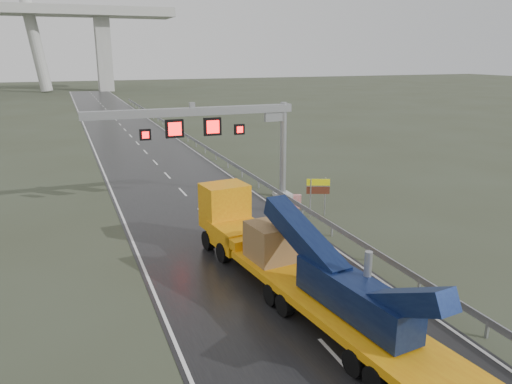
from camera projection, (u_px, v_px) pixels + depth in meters
name	position (u px, v px, depth m)	size (l,w,h in m)	color
ground	(310.00, 330.00, 19.93)	(400.00, 400.00, 0.00)	#353A28
road	(145.00, 152.00, 55.81)	(11.00, 200.00, 0.02)	black
guardrail	(225.00, 159.00, 48.79)	(0.20, 140.00, 1.40)	#909299
sign_gantry	(222.00, 127.00, 35.30)	(14.90, 1.20, 7.42)	#AAAAA5
heavy_haul_truck	(286.00, 257.00, 22.77)	(4.86, 18.71, 4.36)	#EBA40D
exit_sign_pair	(318.00, 190.00, 33.34)	(1.46, 0.66, 2.66)	#96989F
striped_barrier	(297.00, 201.00, 35.50)	(0.58, 0.31, 0.98)	red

